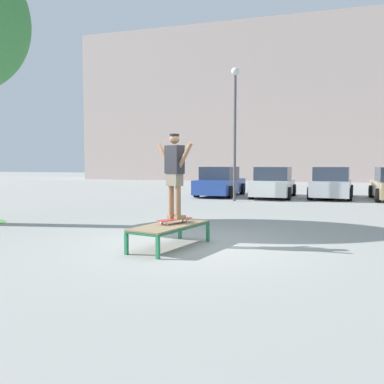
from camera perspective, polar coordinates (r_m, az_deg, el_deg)
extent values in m
plane|color=#999993|center=(8.32, -0.20, -7.44)|extent=(120.00, 120.00, 0.00)
cube|color=beige|center=(40.80, 9.35, 12.24)|extent=(36.31, 4.00, 15.05)
cube|color=#237A4C|center=(8.96, -1.72, -5.38)|extent=(0.07, 0.07, 0.38)
cube|color=#237A4C|center=(8.62, 2.25, -5.77)|extent=(0.07, 0.07, 0.38)
cube|color=#237A4C|center=(7.49, -9.27, -7.30)|extent=(0.07, 0.07, 0.38)
cube|color=#237A4C|center=(7.07, -4.85, -7.94)|extent=(0.07, 0.07, 0.38)
cylinder|color=#237A4C|center=(8.17, -5.16, -4.79)|extent=(0.50, 1.86, 0.05)
cylinder|color=#237A4C|center=(7.79, -0.94, -5.20)|extent=(0.50, 1.86, 0.05)
cylinder|color=#237A4C|center=(8.75, 0.23, -4.19)|extent=(0.75, 0.23, 0.05)
cylinder|color=#237A4C|center=(7.24, -7.14, -5.95)|extent=(0.75, 0.23, 0.05)
cube|color=#847051|center=(7.97, -3.10, -4.71)|extent=(1.19, 2.03, 0.03)
cube|color=#B23333|center=(8.09, -2.47, -3.87)|extent=(0.55, 0.80, 0.02)
cylinder|color=silver|center=(8.34, -1.41, -4.01)|extent=(0.05, 0.06, 0.06)
cylinder|color=silver|center=(8.24, -0.68, -4.12)|extent=(0.05, 0.06, 0.06)
cylinder|color=silver|center=(7.97, -4.31, -4.40)|extent=(0.05, 0.06, 0.06)
cylinder|color=silver|center=(7.86, -3.59, -4.52)|extent=(0.05, 0.06, 0.06)
cylinder|color=#8E6647|center=(8.12, -2.96, -0.87)|extent=(0.11, 0.11, 0.82)
cube|color=#99704C|center=(8.19, -2.69, -3.47)|extent=(0.20, 0.26, 0.07)
cylinder|color=#8E6647|center=(7.97, -1.98, -0.96)|extent=(0.11, 0.11, 0.82)
cube|color=#99704C|center=(8.05, -1.72, -3.60)|extent=(0.20, 0.26, 0.07)
cube|color=#756B5B|center=(8.02, -2.48, 1.75)|extent=(0.36, 0.32, 0.24)
cube|color=#232328|center=(8.02, -2.49, 4.60)|extent=(0.42, 0.36, 0.56)
cylinder|color=#8E6647|center=(8.24, -3.92, 5.12)|extent=(0.39, 0.26, 0.52)
cylinder|color=#8E6647|center=(7.80, -0.98, 5.19)|extent=(0.39, 0.26, 0.52)
sphere|color=#8E6647|center=(8.03, -2.50, 7.53)|extent=(0.20, 0.20, 0.20)
cylinder|color=black|center=(8.03, -2.50, 8.03)|extent=(0.19, 0.19, 0.05)
cube|color=#28479E|center=(20.81, 4.04, 0.86)|extent=(1.94, 4.29, 0.70)
cube|color=#2D3847|center=(20.64, 3.94, 2.69)|extent=(1.68, 2.19, 0.64)
cylinder|color=black|center=(22.31, 2.86, 0.53)|extent=(0.25, 0.61, 0.60)
cylinder|color=black|center=(21.87, 7.12, 0.44)|extent=(0.25, 0.61, 0.60)
cylinder|color=black|center=(19.84, 0.65, 0.11)|extent=(0.25, 0.61, 0.60)
cylinder|color=black|center=(19.35, 5.40, -0.01)|extent=(0.25, 0.61, 0.60)
cube|color=silver|center=(20.19, 11.45, 0.69)|extent=(1.88, 4.27, 0.70)
cube|color=#2D3847|center=(20.01, 11.42, 2.58)|extent=(1.65, 2.16, 0.64)
cylinder|color=black|center=(21.61, 9.67, 0.37)|extent=(0.25, 0.61, 0.60)
cylinder|color=black|center=(21.40, 14.16, 0.27)|extent=(0.25, 0.61, 0.60)
cylinder|color=black|center=(19.05, 8.38, -0.10)|extent=(0.25, 0.61, 0.60)
cylinder|color=black|center=(18.81, 13.48, -0.22)|extent=(0.25, 0.61, 0.60)
cube|color=#B7BABF|center=(20.49, 19.11, 0.60)|extent=(2.11, 4.35, 0.70)
cube|color=#2D3847|center=(20.32, 19.13, 2.46)|extent=(1.76, 2.25, 0.64)
cylinder|color=black|center=(21.87, 17.08, 0.29)|extent=(0.28, 0.62, 0.60)
cylinder|color=black|center=(21.77, 21.53, 0.17)|extent=(0.28, 0.62, 0.60)
cylinder|color=black|center=(19.28, 16.35, -0.17)|extent=(0.28, 0.62, 0.60)
cylinder|color=black|center=(19.18, 21.41, -0.31)|extent=(0.28, 0.62, 0.60)
cylinder|color=black|center=(21.53, 24.03, 0.06)|extent=(0.23, 0.60, 0.60)
cylinder|color=black|center=(18.95, 24.87, -0.45)|extent=(0.23, 0.60, 0.60)
cylinder|color=#4C4C51|center=(17.94, 6.07, 7.50)|extent=(0.12, 0.12, 5.50)
sphere|color=silver|center=(18.34, 6.14, 16.58)|extent=(0.36, 0.36, 0.36)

